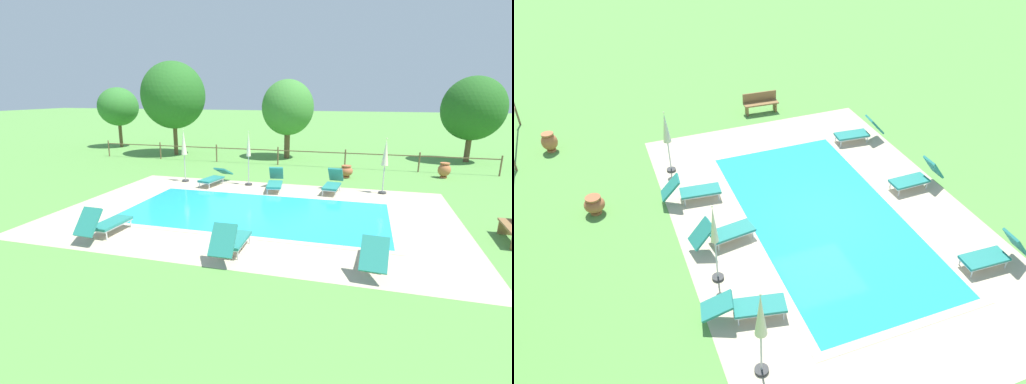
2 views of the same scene
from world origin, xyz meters
TOP-DOWN VIEW (x-y plane):
  - ground_plane at (0.00, 0.00)m, footprint 160.00×160.00m
  - pool_deck_paving at (0.00, 0.00)m, footprint 13.43×8.98m
  - swimming_pool_water at (0.00, 0.00)m, footprint 8.98×4.52m
  - pool_coping_rim at (0.00, 0.00)m, footprint 9.46×5.00m
  - sun_lounger_north_near_steps at (-0.04, 3.26)m, footprint 0.88×1.98m
  - sun_lounger_north_mid at (0.42, -3.62)m, footprint 0.64×1.86m
  - sun_lounger_north_far at (2.37, 3.62)m, footprint 0.77×1.94m
  - sun_lounger_north_end at (3.94, -3.39)m, footprint 0.74×1.94m
  - sun_lounger_south_near_corner at (-2.89, 3.50)m, footprint 1.00×2.15m
  - sun_lounger_south_mid at (-3.55, -3.37)m, footprint 0.68×1.88m
  - patio_umbrella_closed_row_west at (4.38, 3.91)m, footprint 0.32×0.32m
  - patio_umbrella_closed_row_mid_west at (-1.39, 3.83)m, footprint 0.32×0.32m
  - patio_umbrella_closed_row_mid_east at (-4.48, 3.71)m, footprint 0.32×0.32m
  - wooden_bench_lawn_side at (7.73, -0.69)m, footprint 0.51×1.52m
  - terracotta_urn_near_fence at (2.76, 6.63)m, footprint 0.64×0.64m
  - terracotta_urn_by_tree at (7.38, 7.89)m, footprint 0.59×0.59m

SIDE VIEW (x-z plane):
  - ground_plane at x=0.00m, z-range 0.00..0.00m
  - pool_deck_paving at x=0.00m, z-range 0.00..0.01m
  - swimming_pool_water at x=0.00m, z-range 0.00..0.01m
  - pool_coping_rim at x=0.00m, z-range 0.01..0.01m
  - terracotta_urn_near_fence at x=2.76m, z-range 0.03..0.64m
  - sun_lounger_south_near_corner at x=-2.89m, z-range 0.00..0.70m
  - sun_lounger_north_near_steps at x=-0.04m, z-range -0.08..0.85m
  - sun_lounger_north_end at x=3.94m, z-range -0.09..0.86m
  - sun_lounger_north_far at x=2.37m, z-range -0.09..0.87m
  - sun_lounger_south_mid at x=-3.55m, z-range -0.10..0.89m
  - sun_lounger_north_mid at x=0.42m, z-range -0.10..0.90m
  - terracotta_urn_by_tree at x=7.38m, z-range 0.03..0.78m
  - wooden_bench_lawn_side at x=7.73m, z-range 0.03..0.90m
  - patio_umbrella_closed_row_mid_west at x=-1.39m, z-range 0.32..2.76m
  - patio_umbrella_closed_row_west at x=4.38m, z-range 0.39..2.70m
  - patio_umbrella_closed_row_mid_east at x=-4.48m, z-range 0.43..2.88m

